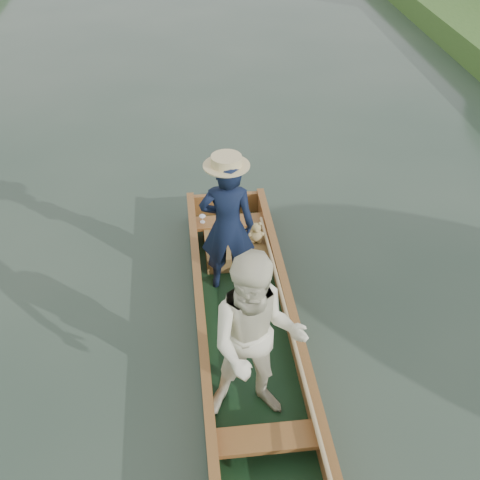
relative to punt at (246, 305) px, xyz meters
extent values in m
plane|color=#283D30|center=(0.04, 0.25, -0.73)|extent=(120.00, 120.00, 0.00)
cube|color=black|center=(0.04, 0.25, -0.69)|extent=(1.10, 5.00, 0.08)
cube|color=#96592E|center=(-0.47, 0.25, -0.49)|extent=(0.08, 5.00, 0.32)
cube|color=#96592E|center=(0.55, 0.25, -0.49)|extent=(0.08, 5.00, 0.32)
cube|color=#96592E|center=(0.04, 2.71, -0.49)|extent=(1.10, 0.08, 0.32)
cube|color=#96592E|center=(-0.47, 0.25, -0.31)|extent=(0.10, 5.00, 0.04)
cube|color=#96592E|center=(0.55, 0.25, -0.31)|extent=(0.10, 5.00, 0.04)
cube|color=#96592E|center=(0.04, 2.15, -0.43)|extent=(0.94, 0.30, 0.05)
cube|color=#96592E|center=(0.04, -1.35, -0.43)|extent=(0.94, 0.30, 0.05)
imported|color=#0F1932|center=(-0.09, 1.10, 0.25)|extent=(0.69, 0.50, 1.78)
cylinder|color=beige|center=(-0.09, 1.10, 1.10)|extent=(0.52, 0.52, 0.12)
imported|color=#F3EECE|center=(-0.01, -0.84, 0.32)|extent=(0.99, 0.79, 1.93)
cube|color=#A65D35|center=(0.09, 1.77, -0.54)|extent=(0.85, 0.90, 0.22)
sphere|color=tan|center=(0.34, 1.67, -0.33)|extent=(0.17, 0.17, 0.17)
sphere|color=tan|center=(0.34, 1.66, -0.20)|extent=(0.13, 0.13, 0.13)
sphere|color=tan|center=(0.29, 1.66, -0.14)|extent=(0.05, 0.05, 0.05)
sphere|color=tan|center=(0.39, 1.66, -0.14)|extent=(0.05, 0.05, 0.05)
sphere|color=tan|center=(0.34, 1.60, -0.21)|extent=(0.05, 0.05, 0.05)
sphere|color=tan|center=(0.26, 1.65, -0.31)|extent=(0.06, 0.06, 0.06)
sphere|color=tan|center=(0.42, 1.65, -0.31)|extent=(0.06, 0.06, 0.06)
sphere|color=tan|center=(0.29, 1.64, -0.41)|extent=(0.07, 0.07, 0.07)
sphere|color=tan|center=(0.38, 1.64, -0.41)|extent=(0.07, 0.07, 0.07)
cylinder|color=silver|center=(-0.34, 2.15, -0.40)|extent=(0.07, 0.07, 0.01)
cylinder|color=silver|center=(-0.34, 2.15, -0.36)|extent=(0.01, 0.01, 0.08)
ellipsoid|color=silver|center=(-0.34, 2.15, -0.30)|extent=(0.09, 0.09, 0.05)
cylinder|color=tan|center=(0.47, -0.03, -0.27)|extent=(0.04, 4.19, 0.19)
camera|label=1|loc=(-0.59, -4.64, 4.33)|focal=45.00mm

